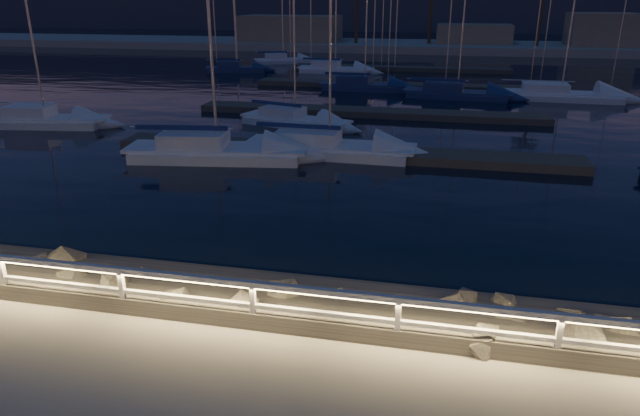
{
  "coord_description": "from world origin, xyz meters",
  "views": [
    {
      "loc": [
        4.56,
        -9.87,
        6.55
      ],
      "look_at": [
        1.56,
        4.0,
        1.26
      ],
      "focal_mm": 32.0,
      "sensor_mm": 36.0,
      "label": 1
    }
  ],
  "objects_px": {
    "sailboat_n": "(333,69)",
    "guard_rail": "(204,289)",
    "sailboat_j": "(362,85)",
    "sailboat_i": "(235,68)",
    "sailboat_c": "(325,146)",
    "sailboat_b": "(212,149)",
    "sailboat_m": "(282,60)",
    "sailboat_a": "(42,119)",
    "sailboat_f": "(293,119)",
    "sailboat_l": "(557,94)",
    "sailboat_g": "(454,92)"
  },
  "relations": [
    {
      "from": "sailboat_n",
      "to": "guard_rail",
      "type": "bearing_deg",
      "value": -78.64
    },
    {
      "from": "sailboat_j",
      "to": "guard_rail",
      "type": "bearing_deg",
      "value": -87.34
    },
    {
      "from": "sailboat_j",
      "to": "sailboat_i",
      "type": "bearing_deg",
      "value": 147.27
    },
    {
      "from": "guard_rail",
      "to": "sailboat_c",
      "type": "height_order",
      "value": "sailboat_c"
    },
    {
      "from": "sailboat_b",
      "to": "sailboat_m",
      "type": "relative_size",
      "value": 1.29
    },
    {
      "from": "sailboat_a",
      "to": "sailboat_f",
      "type": "xyz_separation_m",
      "value": [
        14.18,
        3.27,
        -0.04
      ]
    },
    {
      "from": "sailboat_b",
      "to": "sailboat_m",
      "type": "height_order",
      "value": "sailboat_b"
    },
    {
      "from": "sailboat_c",
      "to": "sailboat_l",
      "type": "distance_m",
      "value": 23.0
    },
    {
      "from": "sailboat_l",
      "to": "sailboat_g",
      "type": "bearing_deg",
      "value": -171.99
    },
    {
      "from": "guard_rail",
      "to": "sailboat_c",
      "type": "distance_m",
      "value": 16.16
    },
    {
      "from": "sailboat_b",
      "to": "sailboat_j",
      "type": "bearing_deg",
      "value": 71.56
    },
    {
      "from": "sailboat_b",
      "to": "sailboat_f",
      "type": "relative_size",
      "value": 1.25
    },
    {
      "from": "sailboat_f",
      "to": "sailboat_l",
      "type": "xyz_separation_m",
      "value": [
        16.65,
        12.67,
        0.03
      ]
    },
    {
      "from": "sailboat_g",
      "to": "sailboat_n",
      "type": "xyz_separation_m",
      "value": [
        -11.6,
        12.63,
        0.0
      ]
    },
    {
      "from": "sailboat_b",
      "to": "sailboat_a",
      "type": "bearing_deg",
      "value": 151.18
    },
    {
      "from": "sailboat_i",
      "to": "sailboat_j",
      "type": "xyz_separation_m",
      "value": [
        14.1,
        -8.97,
        0.02
      ]
    },
    {
      "from": "sailboat_g",
      "to": "sailboat_a",
      "type": "bearing_deg",
      "value": -140.05
    },
    {
      "from": "sailboat_n",
      "to": "sailboat_a",
      "type": "bearing_deg",
      "value": -109.42
    },
    {
      "from": "sailboat_a",
      "to": "sailboat_g",
      "type": "distance_m",
      "value": 27.93
    },
    {
      "from": "sailboat_l",
      "to": "sailboat_j",
      "type": "bearing_deg",
      "value": 175.82
    },
    {
      "from": "guard_rail",
      "to": "sailboat_f",
      "type": "relative_size",
      "value": 3.87
    },
    {
      "from": "sailboat_f",
      "to": "sailboat_n",
      "type": "xyz_separation_m",
      "value": [
        -2.3,
        24.48,
        0.03
      ]
    },
    {
      "from": "guard_rail",
      "to": "sailboat_g",
      "type": "height_order",
      "value": "sailboat_g"
    },
    {
      "from": "sailboat_b",
      "to": "sailboat_l",
      "type": "relative_size",
      "value": 0.96
    },
    {
      "from": "sailboat_n",
      "to": "sailboat_l",
      "type": "bearing_deg",
      "value": -28.16
    },
    {
      "from": "sailboat_l",
      "to": "sailboat_f",
      "type": "bearing_deg",
      "value": -141.07
    },
    {
      "from": "sailboat_f",
      "to": "sailboat_j",
      "type": "distance_m",
      "value": 14.31
    },
    {
      "from": "sailboat_i",
      "to": "sailboat_l",
      "type": "height_order",
      "value": "sailboat_l"
    },
    {
      "from": "sailboat_c",
      "to": "sailboat_j",
      "type": "xyz_separation_m",
      "value": [
        -1.12,
        20.13,
        -0.01
      ]
    },
    {
      "from": "sailboat_f",
      "to": "sailboat_i",
      "type": "xyz_separation_m",
      "value": [
        -12.05,
        23.13,
        -0.0
      ]
    },
    {
      "from": "sailboat_c",
      "to": "sailboat_j",
      "type": "bearing_deg",
      "value": 94.63
    },
    {
      "from": "sailboat_g",
      "to": "sailboat_l",
      "type": "bearing_deg",
      "value": 13.51
    },
    {
      "from": "sailboat_m",
      "to": "sailboat_n",
      "type": "xyz_separation_m",
      "value": [
        7.32,
        -7.17,
        0.01
      ]
    },
    {
      "from": "sailboat_f",
      "to": "sailboat_g",
      "type": "height_order",
      "value": "sailboat_g"
    },
    {
      "from": "sailboat_j",
      "to": "sailboat_a",
      "type": "bearing_deg",
      "value": -133.24
    },
    {
      "from": "sailboat_g",
      "to": "sailboat_j",
      "type": "bearing_deg",
      "value": 169.45
    },
    {
      "from": "sailboat_b",
      "to": "sailboat_j",
      "type": "height_order",
      "value": "sailboat_b"
    },
    {
      "from": "sailboat_j",
      "to": "sailboat_n",
      "type": "relative_size",
      "value": 0.97
    },
    {
      "from": "sailboat_g",
      "to": "sailboat_m",
      "type": "height_order",
      "value": "sailboat_g"
    },
    {
      "from": "sailboat_f",
      "to": "sailboat_l",
      "type": "relative_size",
      "value": 0.77
    },
    {
      "from": "sailboat_b",
      "to": "sailboat_j",
      "type": "relative_size",
      "value": 1.16
    },
    {
      "from": "sailboat_j",
      "to": "sailboat_n",
      "type": "distance_m",
      "value": 11.2
    },
    {
      "from": "sailboat_m",
      "to": "sailboat_n",
      "type": "distance_m",
      "value": 10.25
    },
    {
      "from": "sailboat_a",
      "to": "sailboat_c",
      "type": "bearing_deg",
      "value": -17.22
    },
    {
      "from": "sailboat_f",
      "to": "sailboat_g",
      "type": "bearing_deg",
      "value": 69.28
    },
    {
      "from": "guard_rail",
      "to": "sailboat_i",
      "type": "bearing_deg",
      "value": 109.45
    },
    {
      "from": "sailboat_c",
      "to": "sailboat_f",
      "type": "distance_m",
      "value": 6.76
    },
    {
      "from": "sailboat_a",
      "to": "sailboat_f",
      "type": "bearing_deg",
      "value": 4.59
    },
    {
      "from": "sailboat_b",
      "to": "sailboat_f",
      "type": "xyz_separation_m",
      "value": [
        1.78,
        7.85,
        -0.06
      ]
    },
    {
      "from": "sailboat_m",
      "to": "sailboat_n",
      "type": "height_order",
      "value": "sailboat_n"
    }
  ]
}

